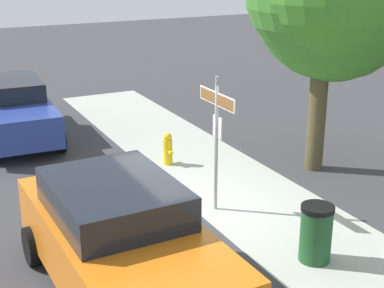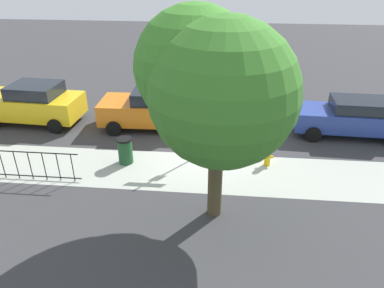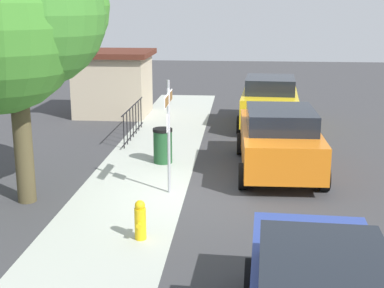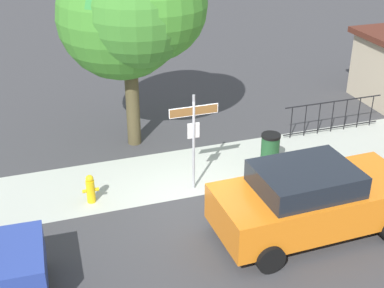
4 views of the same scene
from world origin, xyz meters
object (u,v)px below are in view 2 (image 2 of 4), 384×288
at_px(car_blue, 352,117).
at_px(trash_bin, 125,151).
at_px(street_sign, 194,115).
at_px(fire_hydrant, 268,156).
at_px(shade_tree, 215,81).
at_px(car_yellow, 33,103).
at_px(car_orange, 155,108).

distance_m(car_blue, trash_bin, 9.36).
xyz_separation_m(street_sign, fire_hydrant, (-2.69, 0.20, -1.39)).
bearing_deg(street_sign, car_blue, -157.31).
xyz_separation_m(shade_tree, car_yellow, (8.23, -5.77, -3.14)).
bearing_deg(trash_bin, car_yellow, -32.38).
height_order(car_blue, fire_hydrant, car_blue).
xyz_separation_m(street_sign, car_orange, (1.94, -2.66, -0.90)).
relative_size(car_orange, car_yellow, 1.05).
bearing_deg(fire_hydrant, car_blue, -142.08).
height_order(street_sign, trash_bin, street_sign).
distance_m(car_orange, trash_bin, 3.23).
bearing_deg(car_yellow, street_sign, 163.44).
distance_m(shade_tree, trash_bin, 5.48).
bearing_deg(car_orange, shade_tree, 113.96).
height_order(car_blue, car_orange, car_orange).
height_order(street_sign, fire_hydrant, street_sign).
relative_size(car_blue, car_yellow, 1.06).
relative_size(street_sign, car_blue, 0.57).
height_order(car_orange, fire_hydrant, car_orange).
xyz_separation_m(street_sign, trash_bin, (2.46, 0.50, -1.29)).
bearing_deg(street_sign, shade_tree, 104.21).
bearing_deg(car_blue, street_sign, 25.16).
relative_size(fire_hydrant, trash_bin, 0.80).
height_order(street_sign, car_orange, street_sign).
xyz_separation_m(street_sign, shade_tree, (-0.79, 3.10, 2.28)).
relative_size(shade_tree, car_yellow, 1.33).
bearing_deg(shade_tree, fire_hydrant, -123.22).
xyz_separation_m(car_blue, car_orange, (8.29, -0.01, 0.06)).
bearing_deg(car_blue, car_yellow, 2.42).
height_order(car_orange, trash_bin, car_orange).
bearing_deg(trash_bin, car_orange, -99.30).
xyz_separation_m(car_yellow, fire_hydrant, (-10.14, 2.86, -0.53)).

